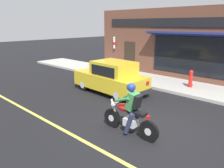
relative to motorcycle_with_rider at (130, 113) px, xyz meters
The scene contains 7 objects.
ground_plane 0.89m from the motorcycle_with_rider, 23.66° to the right, with size 80.00×80.00×0.00m, color black.
sidewalk_curb 6.46m from the motorcycle_with_rider, 25.45° to the left, with size 2.60×22.00×0.14m, color #ADAAA3.
lane_stripe 3.12m from the motorcycle_with_rider, 114.59° to the left, with size 0.12×19.80×0.01m, color #D1C64C.
storefront_building 7.91m from the motorcycle_with_rider, 19.42° to the left, with size 1.25×10.93×4.20m.
motorcycle_with_rider is the anchor object (origin of this frame).
car_hatchback 4.19m from the motorcycle_with_rider, 50.79° to the left, with size 1.82×3.85×1.57m.
fire_hydrant 5.83m from the motorcycle_with_rider, ahead, with size 0.36×0.24×0.88m.
Camera 1 is at (-5.38, -3.50, 3.27)m, focal length 35.00 mm.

